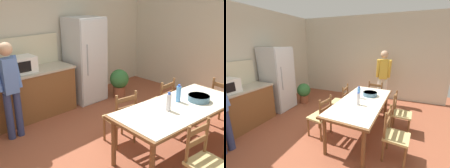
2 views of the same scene
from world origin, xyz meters
The scene contains 14 objects.
ground_plane centered at (0.00, 0.00, 0.00)m, with size 8.32×8.32×0.00m, color brown.
wall_back centered at (0.00, 2.66, 1.45)m, with size 6.52×0.12×2.90m, color beige.
refrigerator centered at (1.04, 2.19, 0.93)m, with size 0.72×0.73×1.85m.
microwave centered at (-0.43, 2.21, 1.09)m, with size 0.50×0.39×0.30m.
dining_table centered at (0.69, -0.46, 0.70)m, with size 2.16×1.07×0.78m.
bottle_near_centre centered at (0.43, -0.44, 0.90)m, with size 0.07×0.07×0.27m.
bottle_off_centre centered at (0.80, -0.35, 0.90)m, with size 0.07×0.07×0.27m.
serving_bowl centered at (1.05, -0.55, 0.83)m, with size 0.32×0.32×0.09m.
chair_side_near_left centered at (0.16, -1.16, 0.44)m, with size 0.47×0.45×0.91m.
chair_head_end centered at (2.02, -0.56, 0.44)m, with size 0.45×0.47×0.91m.
chair_side_far_left centered at (0.27, 0.32, 0.44)m, with size 0.48×0.46×0.91m.
chair_side_far_right centered at (1.22, 0.25, 0.44)m, with size 0.42×0.40×0.91m.
person_at_counter centered at (-0.88, 1.69, 0.91)m, with size 0.41×0.28×1.62m.
potted_plant centered at (1.68, 1.76, 0.39)m, with size 0.44×0.44×0.67m.
Camera 1 is at (-2.43, -2.29, 2.31)m, focal length 42.00 mm.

